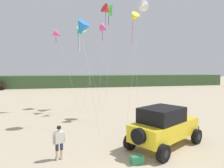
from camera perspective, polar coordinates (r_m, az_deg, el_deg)
dune_ridge at (r=53.53m, az=-15.23°, el=0.81°), size 90.00×9.23×2.93m
jeep at (r=11.85m, az=14.59°, el=-11.32°), size 4.98×4.22×2.26m
person_watching at (r=10.31m, az=-14.74°, el=-15.20°), size 0.60×0.40×1.67m
cooler_box at (r=9.93m, az=7.06°, el=-20.50°), size 0.59×0.41×0.38m
kite_blue_swept at (r=22.24m, az=-1.50°, el=20.20°), size 3.55×1.69×11.15m
kite_purple_stunt at (r=24.00m, az=-0.58°, el=19.69°), size 1.90×3.07×11.67m
kite_red_delta at (r=18.74m, az=6.23°, el=18.06°), size 1.15×2.18×9.48m
kite_green_box at (r=20.32m, az=-2.27°, el=15.45°), size 1.86×4.00×8.90m
kite_orange_streamer at (r=24.20m, az=-9.19°, el=14.17°), size 3.01×4.43×9.35m
kite_yellow_diamond at (r=22.40m, az=-15.20°, el=13.38°), size 2.73×3.13×8.52m
kite_black_sled at (r=16.38m, az=-8.68°, el=15.18°), size 1.54×4.26×8.32m
kite_pink_ribbon at (r=19.64m, az=8.55°, el=20.87°), size 3.43×4.83×10.69m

